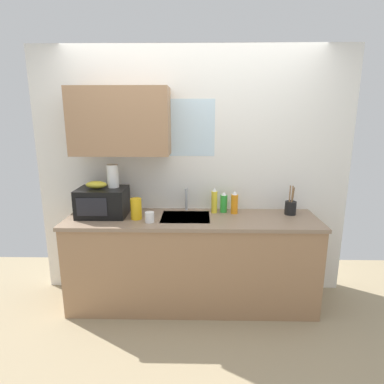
{
  "coord_description": "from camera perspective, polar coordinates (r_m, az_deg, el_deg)",
  "views": [
    {
      "loc": [
        0.06,
        -2.89,
        1.85
      ],
      "look_at": [
        0.0,
        0.0,
        1.15
      ],
      "focal_mm": 29.9,
      "sensor_mm": 36.0,
      "label": 1
    }
  ],
  "objects": [
    {
      "name": "paper_towel_roll",
      "position": [
        3.15,
        -13.93,
        2.79
      ],
      "size": [
        0.11,
        0.11,
        0.22
      ],
      "primitive_type": "cylinder",
      "color": "white",
      "rests_on": "microwave"
    },
    {
      "name": "kitchen_wall_assembly",
      "position": [
        3.25,
        -2.11,
        4.8
      ],
      "size": [
        3.16,
        0.42,
        2.5
      ],
      "color": "white",
      "rests_on": "ground"
    },
    {
      "name": "dish_soap_bottle_green",
      "position": [
        3.2,
        5.68,
        -1.89
      ],
      "size": [
        0.07,
        0.07,
        0.21
      ],
      "color": "green",
      "rests_on": "counter_unit"
    },
    {
      "name": "cereal_canister",
      "position": [
        3.02,
        -9.94,
        -2.96
      ],
      "size": [
        0.1,
        0.1,
        0.2
      ],
      "primitive_type": "cylinder",
      "color": "gold",
      "rests_on": "counter_unit"
    },
    {
      "name": "mug_white",
      "position": [
        2.93,
        -7.58,
        -4.46
      ],
      "size": [
        0.08,
        0.08,
        0.09
      ],
      "primitive_type": "cylinder",
      "color": "white",
      "rests_on": "counter_unit"
    },
    {
      "name": "banana_bunch",
      "position": [
        3.16,
        -16.7,
        1.26
      ],
      "size": [
        0.2,
        0.11,
        0.07
      ],
      "primitive_type": "ellipsoid",
      "color": "gold",
      "rests_on": "microwave"
    },
    {
      "name": "dish_soap_bottle_yellow",
      "position": [
        3.17,
        3.99,
        -1.61
      ],
      "size": [
        0.06,
        0.06,
        0.25
      ],
      "color": "yellow",
      "rests_on": "counter_unit"
    },
    {
      "name": "counter_unit",
      "position": [
        3.21,
        -0.02,
        -12.08
      ],
      "size": [
        2.39,
        0.63,
        0.9
      ],
      "color": "#9E7551",
      "rests_on": "ground"
    },
    {
      "name": "sink_faucet",
      "position": [
        3.25,
        -1.02,
        -1.32
      ],
      "size": [
        0.03,
        0.03,
        0.23
      ],
      "primitive_type": "cylinder",
      "color": "#B2B5BA",
      "rests_on": "counter_unit"
    },
    {
      "name": "microwave",
      "position": [
        3.19,
        -15.66,
        -1.73
      ],
      "size": [
        0.46,
        0.35,
        0.27
      ],
      "color": "black",
      "rests_on": "counter_unit"
    },
    {
      "name": "dish_soap_bottle_orange",
      "position": [
        3.17,
        7.58,
        -1.95
      ],
      "size": [
        0.07,
        0.07,
        0.23
      ],
      "color": "orange",
      "rests_on": "counter_unit"
    },
    {
      "name": "utensil_crock",
      "position": [
        3.27,
        17.16,
        -2.64
      ],
      "size": [
        0.11,
        0.11,
        0.29
      ],
      "color": "black",
      "rests_on": "counter_unit"
    }
  ]
}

